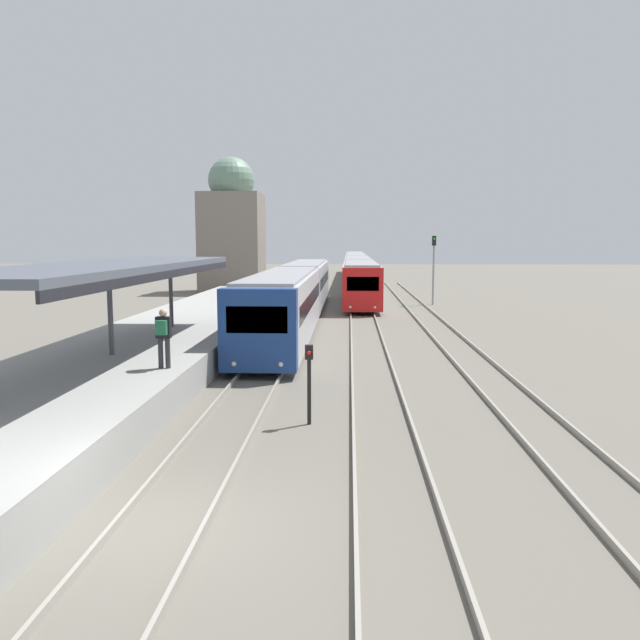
# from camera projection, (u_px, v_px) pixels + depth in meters

# --- Properties ---
(ground_plane) EXTENTS (240.00, 240.00, 0.00)m
(ground_plane) POSITION_uv_depth(u_px,v_px,m) (161.00, 528.00, 9.95)
(ground_plane) COLOR #666056
(track_platform_line) EXTENTS (1.51, 120.00, 0.15)m
(track_platform_line) POSITION_uv_depth(u_px,v_px,m) (161.00, 524.00, 9.94)
(track_platform_line) COLOR gray
(track_platform_line) RESTS_ON ground_plane
(track_middle_line) EXTENTS (1.50, 120.00, 0.15)m
(track_middle_line) POSITION_uv_depth(u_px,v_px,m) (402.00, 529.00, 9.76)
(track_middle_line) COLOR gray
(track_middle_line) RESTS_ON ground_plane
(platform_canopy) EXTENTS (4.00, 16.53, 2.85)m
(platform_canopy) POSITION_uv_depth(u_px,v_px,m) (110.00, 267.00, 19.11)
(platform_canopy) COLOR #4C515B
(platform_canopy) RESTS_ON station_platform
(person_on_platform) EXTENTS (0.40, 0.40, 1.66)m
(person_on_platform) POSITION_uv_depth(u_px,v_px,m) (163.00, 333.00, 17.23)
(person_on_platform) COLOR #2D2D33
(person_on_platform) RESTS_ON station_platform
(train_near) EXTENTS (2.59, 31.43, 3.15)m
(train_near) POSITION_uv_depth(u_px,v_px,m) (297.00, 291.00, 35.81)
(train_near) COLOR navy
(train_near) RESTS_ON ground_plane
(train_far) EXTENTS (2.53, 59.17, 3.10)m
(train_far) POSITION_uv_depth(u_px,v_px,m) (357.00, 268.00, 67.34)
(train_far) COLOR red
(train_far) RESTS_ON ground_plane
(signal_post_near) EXTENTS (0.20, 0.21, 2.02)m
(signal_post_near) POSITION_uv_depth(u_px,v_px,m) (309.00, 376.00, 15.46)
(signal_post_near) COLOR black
(signal_post_near) RESTS_ON ground_plane
(signal_mast_far) EXTENTS (0.28, 0.29, 4.98)m
(signal_mast_far) POSITION_uv_depth(u_px,v_px,m) (434.00, 262.00, 45.00)
(signal_mast_far) COLOR gray
(signal_mast_far) RESTS_ON ground_plane
(distant_domed_building) EXTENTS (5.41, 5.41, 12.13)m
(distant_domed_building) POSITION_uv_depth(u_px,v_px,m) (232.00, 230.00, 56.63)
(distant_domed_building) COLOR slate
(distant_domed_building) RESTS_ON ground_plane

